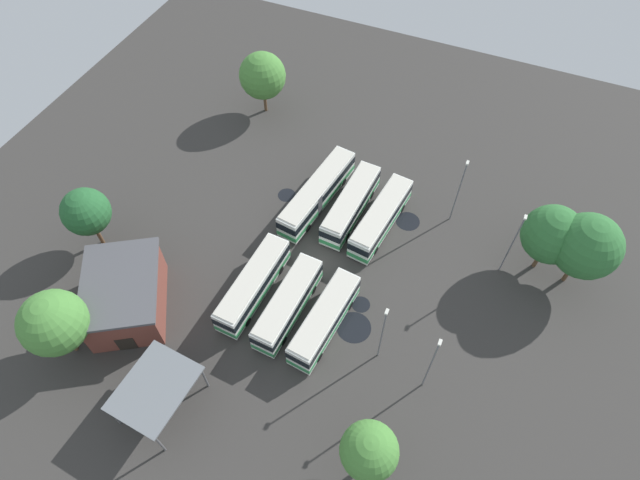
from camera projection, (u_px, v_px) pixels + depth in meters
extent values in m
plane|color=#383533|center=(321.00, 260.00, 58.99)|extent=(92.83, 92.83, 0.00)
cube|color=silver|center=(325.00, 319.00, 52.50)|extent=(10.90, 3.67, 3.02)
cube|color=beige|center=(325.00, 312.00, 51.22)|extent=(10.45, 3.42, 0.14)
cube|color=black|center=(325.00, 317.00, 52.11)|extent=(10.95, 3.72, 0.97)
cube|color=#2D8C4C|center=(325.00, 323.00, 53.18)|extent=(10.95, 3.72, 0.60)
cube|color=black|center=(349.00, 277.00, 54.79)|extent=(0.28, 2.12, 1.11)
cylinder|color=black|center=(330.00, 296.00, 55.61)|extent=(1.03, 0.40, 1.00)
cylinder|color=black|center=(350.00, 306.00, 54.92)|extent=(1.03, 0.40, 1.00)
cylinder|color=black|center=(298.00, 346.00, 52.19)|extent=(1.03, 0.40, 1.00)
cylinder|color=black|center=(319.00, 357.00, 51.49)|extent=(1.03, 0.40, 1.00)
cube|color=silver|center=(288.00, 304.00, 53.56)|extent=(10.86, 3.17, 3.02)
cube|color=beige|center=(287.00, 296.00, 52.28)|extent=(10.42, 2.94, 0.14)
cube|color=black|center=(288.00, 301.00, 53.17)|extent=(10.92, 3.21, 0.97)
cube|color=#2D8C4C|center=(288.00, 308.00, 54.24)|extent=(10.92, 3.21, 0.60)
cube|color=black|center=(312.00, 262.00, 55.94)|extent=(0.17, 2.13, 1.11)
cylinder|color=black|center=(294.00, 281.00, 56.69)|extent=(1.01, 0.35, 1.00)
cylinder|color=black|center=(313.00, 290.00, 56.06)|extent=(1.01, 0.35, 1.00)
cylinder|color=black|center=(263.00, 331.00, 53.16)|extent=(1.01, 0.35, 1.00)
cylinder|color=black|center=(283.00, 341.00, 52.53)|extent=(1.01, 0.35, 1.00)
cube|color=silver|center=(253.00, 284.00, 54.93)|extent=(11.55, 3.15, 3.02)
cube|color=beige|center=(252.00, 276.00, 53.66)|extent=(11.08, 2.92, 0.14)
cube|color=black|center=(253.00, 282.00, 54.54)|extent=(11.60, 3.19, 0.97)
cube|color=#2D8C4C|center=(254.00, 289.00, 55.61)|extent=(11.60, 3.19, 0.60)
cube|color=black|center=(279.00, 242.00, 57.51)|extent=(0.16, 2.13, 1.11)
cylinder|color=black|center=(261.00, 262.00, 58.19)|extent=(1.01, 0.35, 1.00)
cylinder|color=black|center=(280.00, 270.00, 57.56)|extent=(1.01, 0.35, 1.00)
cylinder|color=black|center=(227.00, 313.00, 54.42)|extent=(1.01, 0.35, 1.00)
cylinder|color=black|center=(247.00, 322.00, 53.79)|extent=(1.01, 0.35, 1.00)
cube|color=silver|center=(381.00, 218.00, 60.27)|extent=(11.79, 3.93, 3.02)
cube|color=beige|center=(382.00, 209.00, 59.00)|extent=(11.31, 3.67, 0.14)
cube|color=black|center=(381.00, 215.00, 59.88)|extent=(11.85, 3.98, 0.97)
cube|color=#2D8C4C|center=(380.00, 222.00, 60.95)|extent=(11.85, 3.98, 0.60)
cube|color=black|center=(403.00, 182.00, 62.77)|extent=(0.31, 2.12, 1.11)
cylinder|color=black|center=(384.00, 201.00, 63.52)|extent=(1.03, 0.41, 1.00)
cylinder|color=black|center=(402.00, 208.00, 62.81)|extent=(1.03, 0.41, 1.00)
cylinder|color=black|center=(357.00, 242.00, 59.85)|extent=(1.03, 0.41, 1.00)
cylinder|color=black|center=(375.00, 250.00, 59.13)|extent=(1.03, 0.41, 1.00)
cube|color=silver|center=(351.00, 205.00, 61.44)|extent=(11.68, 3.23, 3.02)
cube|color=beige|center=(351.00, 196.00, 60.17)|extent=(11.21, 2.99, 0.14)
cube|color=black|center=(351.00, 202.00, 61.05)|extent=(11.74, 3.27, 0.97)
cube|color=#2D8C4C|center=(350.00, 209.00, 62.13)|extent=(11.74, 3.27, 0.60)
cube|color=black|center=(371.00, 169.00, 64.04)|extent=(0.18, 2.13, 1.11)
cylinder|color=black|center=(354.00, 188.00, 64.72)|extent=(1.01, 0.35, 1.00)
cylinder|color=black|center=(371.00, 195.00, 64.08)|extent=(1.01, 0.35, 1.00)
cylinder|color=black|center=(328.00, 229.00, 60.92)|extent=(1.01, 0.35, 1.00)
cylinder|color=black|center=(347.00, 237.00, 60.28)|extent=(1.01, 0.35, 1.00)
cube|color=silver|center=(317.00, 193.00, 62.52)|extent=(13.96, 4.41, 3.02)
cube|color=beige|center=(317.00, 184.00, 61.25)|extent=(13.39, 4.13, 0.14)
cube|color=black|center=(317.00, 190.00, 62.13)|extent=(14.04, 4.45, 0.97)
cube|color=#2D8C4C|center=(317.00, 198.00, 63.20)|extent=(14.04, 4.45, 0.60)
cube|color=black|center=(346.00, 155.00, 65.54)|extent=(0.34, 2.12, 1.11)
cube|color=#47474C|center=(311.00, 201.00, 61.75)|extent=(1.25, 2.75, 2.90)
cylinder|color=black|center=(327.00, 175.00, 66.10)|extent=(1.03, 0.43, 1.00)
cylinder|color=black|center=(343.00, 182.00, 65.37)|extent=(1.03, 0.43, 1.00)
cylinder|color=black|center=(290.00, 220.00, 61.78)|extent=(1.03, 0.43, 1.00)
cylinder|color=black|center=(307.00, 228.00, 61.05)|extent=(1.03, 0.43, 1.00)
cube|color=brown|center=(126.00, 296.00, 53.47)|extent=(11.87, 11.07, 4.69)
cube|color=#4C4C51|center=(118.00, 283.00, 51.44)|extent=(12.58, 11.74, 0.36)
cube|color=black|center=(126.00, 344.00, 51.67)|extent=(1.00, 1.56, 2.20)
cube|color=slate|center=(154.00, 388.00, 45.91)|extent=(7.69, 6.27, 0.20)
cylinder|color=#59595B|center=(161.00, 354.00, 50.08)|extent=(0.20, 0.20, 4.04)
cylinder|color=#59595B|center=(205.00, 378.00, 48.67)|extent=(0.20, 0.20, 4.04)
cylinder|color=#59595B|center=(114.00, 416.00, 46.57)|extent=(0.20, 0.20, 4.04)
cylinder|color=#59595B|center=(160.00, 443.00, 45.15)|extent=(0.20, 0.20, 4.04)
cylinder|color=slate|center=(430.00, 366.00, 46.66)|extent=(0.16, 0.16, 9.17)
cube|color=silver|center=(440.00, 342.00, 42.82)|extent=(0.56, 0.28, 0.20)
cylinder|color=slate|center=(511.00, 246.00, 54.55)|extent=(0.16, 0.16, 9.08)
cube|color=silver|center=(525.00, 217.00, 50.75)|extent=(0.56, 0.28, 0.20)
cylinder|color=slate|center=(382.00, 335.00, 48.61)|extent=(0.16, 0.16, 8.81)
cube|color=silver|center=(387.00, 312.00, 44.92)|extent=(0.56, 0.28, 0.20)
cylinder|color=slate|center=(458.00, 193.00, 58.79)|extent=(0.16, 0.16, 9.21)
cube|color=silver|center=(467.00, 163.00, 54.94)|extent=(0.56, 0.28, 0.20)
cylinder|color=brown|center=(265.00, 101.00, 72.96)|extent=(0.44, 0.44, 3.13)
sphere|color=#478438|center=(262.00, 76.00, 69.55)|extent=(6.26, 6.26, 6.26)
cylinder|color=brown|center=(366.00, 462.00, 44.64)|extent=(0.44, 0.44, 3.20)
sphere|color=#478438|center=(369.00, 451.00, 41.70)|extent=(4.85, 4.85, 4.85)
cylinder|color=brown|center=(98.00, 234.00, 59.04)|extent=(0.44, 0.44, 3.39)
sphere|color=#235B2D|center=(86.00, 212.00, 55.88)|extent=(5.23, 5.23, 5.23)
cylinder|color=brown|center=(538.00, 258.00, 57.24)|extent=(0.44, 0.44, 3.14)
sphere|color=#2D6B33|center=(552.00, 234.00, 53.83)|extent=(6.27, 6.27, 6.27)
cylinder|color=brown|center=(569.00, 271.00, 56.06)|extent=(0.44, 0.44, 3.38)
sphere|color=#2D6B33|center=(587.00, 246.00, 52.35)|extent=(6.87, 6.87, 6.87)
cylinder|color=brown|center=(71.00, 342.00, 51.35)|extent=(0.44, 0.44, 2.98)
sphere|color=#478438|center=(54.00, 323.00, 48.00)|extent=(6.28, 6.28, 6.28)
cylinder|color=black|center=(361.00, 304.00, 55.56)|extent=(1.99, 1.99, 0.01)
cylinder|color=black|center=(354.00, 327.00, 53.96)|extent=(3.61, 3.61, 0.01)
cylinder|color=black|center=(408.00, 221.00, 62.26)|extent=(2.88, 2.88, 0.01)
cylinder|color=black|center=(287.00, 195.00, 64.72)|extent=(2.22, 2.22, 0.01)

